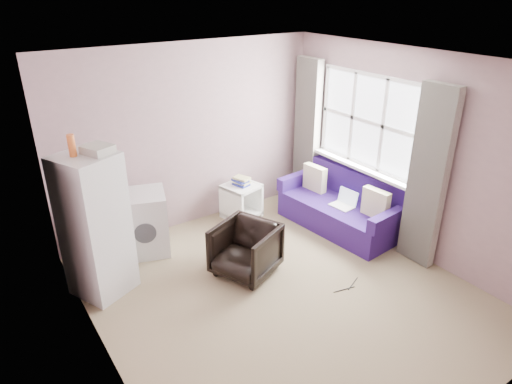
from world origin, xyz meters
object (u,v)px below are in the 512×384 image
at_px(fridge, 95,225).
at_px(sofa, 342,207).
at_px(washing_machine, 144,221).
at_px(side_table, 241,198).
at_px(armchair, 245,248).

xyz_separation_m(fridge, sofa, (3.24, -0.42, -0.53)).
xyz_separation_m(washing_machine, side_table, (1.51, 0.09, -0.12)).
relative_size(fridge, sofa, 1.01).
bearing_deg(washing_machine, side_table, 22.25).
bearing_deg(armchair, side_table, 126.06).
bearing_deg(armchair, washing_machine, -168.65).
bearing_deg(side_table, armchair, -120.49).
distance_m(fridge, washing_machine, 0.95).
distance_m(fridge, sofa, 3.31).
bearing_deg(fridge, side_table, -8.73).
xyz_separation_m(washing_machine, sofa, (2.54, -0.93, -0.13)).
bearing_deg(fridge, armchair, -46.73).
distance_m(armchair, side_table, 1.43).
height_order(fridge, washing_machine, fridge).
bearing_deg(washing_machine, sofa, -1.47).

